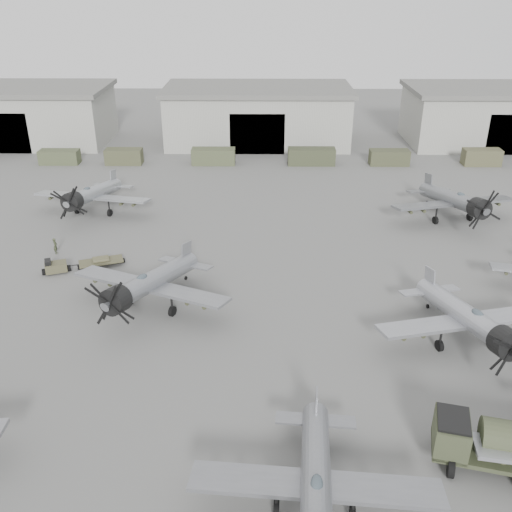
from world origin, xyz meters
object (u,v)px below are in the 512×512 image
Objects in this scene: aircraft_mid_1 at (148,284)px; tug_trailer at (73,265)px; aircraft_far_1 at (456,201)px; fuel_tanker at (508,444)px; ground_crew at (55,246)px; aircraft_mid_2 at (470,319)px; aircraft_far_0 at (91,195)px; aircraft_near_1 at (316,486)px.

tug_trailer is at bearing 163.21° from aircraft_mid_1.
aircraft_mid_1 is 34.98m from aircraft_far_1.
fuel_tanker reaches higher than ground_crew.
aircraft_mid_2 is at bearing 11.99° from aircraft_mid_1.
aircraft_far_0 is at bearing 77.47° from tug_trailer.
aircraft_mid_2 is at bearing 55.21° from aircraft_near_1.
aircraft_mid_1 is 10.89m from tug_trailer.
ground_crew is at bearing 177.64° from aircraft_far_1.
aircraft_near_1 is at bearing -35.66° from aircraft_mid_1.
aircraft_far_1 is at bearing 62.14° from aircraft_mid_2.
aircraft_near_1 is 32.92m from tug_trailer.
aircraft_mid_1 is 0.95× the size of aircraft_far_1.
aircraft_far_0 is at bearing 123.48° from aircraft_near_1.
aircraft_mid_2 is at bearing -119.63° from ground_crew.
aircraft_mid_2 is at bearing 96.10° from fuel_tanker.
aircraft_far_0 reaches higher than fuel_tanker.
fuel_tanker is (-7.61, -34.44, -0.75)m from aircraft_far_1.
aircraft_mid_1 is at bearing 158.02° from fuel_tanker.
aircraft_far_1 is (39.70, -1.73, 0.11)m from aircraft_far_0.
aircraft_mid_1 is (-11.56, 19.35, 0.17)m from aircraft_near_1.
aircraft_near_1 reaches higher than tug_trailer.
aircraft_far_1 is at bearing -3.36° from tug_trailer.
aircraft_far_1 is 35.28m from fuel_tanker.
aircraft_far_1 is at bearing 69.24° from aircraft_near_1.
tug_trailer is (-30.28, 22.92, -1.23)m from fuel_tanker.
aircraft_mid_2 is 33.96m from tug_trailer.
aircraft_mid_1 reaches higher than aircraft_mid_2.
aircraft_mid_2 is (12.07, 14.55, 0.14)m from aircraft_near_1.
aircraft_far_1 is (29.72, 18.45, 0.06)m from aircraft_mid_1.
tug_trailer is at bearing -147.47° from ground_crew.
aircraft_far_0 is 0.96× the size of aircraft_far_1.
aircraft_mid_2 is 8.33× the size of ground_crew.
aircraft_near_1 is 1.81× the size of tug_trailer.
tug_trailer is 4.32× the size of ground_crew.
aircraft_mid_2 is 11.31m from fuel_tanker.
aircraft_far_1 reaches higher than ground_crew.
ground_crew is (-2.72, 3.42, 0.28)m from tug_trailer.
aircraft_far_0 is (-33.62, 24.99, -0.02)m from aircraft_mid_2.
fuel_tanker is at bearing -12.40° from aircraft_mid_1.
aircraft_far_0 is at bearing -11.26° from ground_crew.
aircraft_far_1 is 8.65× the size of ground_crew.
fuel_tanker is at bearing -116.11° from aircraft_far_1.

